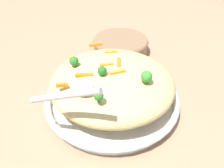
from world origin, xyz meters
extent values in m
plane|color=#9E7F60|center=(0.00, 0.00, 0.00)|extent=(2.40, 2.40, 0.00)
cylinder|color=silver|center=(0.00, 0.00, 0.01)|extent=(0.33, 0.33, 0.02)
torus|color=silver|center=(0.00, 0.00, 0.03)|extent=(0.36, 0.36, 0.02)
torus|color=black|center=(0.00, 0.00, 0.03)|extent=(0.35, 0.35, 0.00)
ellipsoid|color=#D1BA7A|center=(0.00, 0.00, 0.08)|extent=(0.32, 0.31, 0.09)
cube|color=orange|center=(-0.02, 0.02, 0.13)|extent=(0.04, 0.03, 0.01)
cube|color=orange|center=(0.03, -0.08, 0.12)|extent=(0.03, 0.03, 0.01)
cube|color=orange|center=(0.08, 0.10, 0.12)|extent=(0.03, 0.02, 0.01)
cube|color=orange|center=(-0.01, -0.03, 0.13)|extent=(0.02, 0.04, 0.01)
cube|color=orange|center=(0.09, -0.10, 0.12)|extent=(0.04, 0.03, 0.01)
cube|color=orange|center=(0.05, 0.05, 0.12)|extent=(0.04, 0.02, 0.01)
cube|color=orange|center=(0.02, -0.01, 0.13)|extent=(0.03, 0.02, 0.01)
cube|color=orange|center=(0.11, -0.01, 0.12)|extent=(0.03, 0.03, 0.01)
cylinder|color=#377928|center=(-0.09, 0.02, 0.12)|extent=(0.01, 0.01, 0.01)
sphere|color=#3D8E33|center=(-0.09, 0.02, 0.14)|extent=(0.03, 0.03, 0.03)
cylinder|color=#296820|center=(-0.01, 0.12, 0.12)|extent=(0.01, 0.01, 0.01)
sphere|color=#2D7A28|center=(-0.01, 0.12, 0.13)|extent=(0.02, 0.02, 0.02)
cylinder|color=#296820|center=(0.09, 0.01, 0.12)|extent=(0.01, 0.01, 0.01)
sphere|color=#2D7A28|center=(0.09, 0.01, 0.13)|extent=(0.02, 0.02, 0.02)
cylinder|color=#205B1C|center=(0.01, 0.04, 0.13)|extent=(0.01, 0.01, 0.01)
sphere|color=#236B23|center=(0.01, 0.04, 0.14)|extent=(0.02, 0.02, 0.02)
ellipsoid|color=#B7B7BC|center=(0.03, 0.10, 0.14)|extent=(0.06, 0.04, 0.02)
cylinder|color=#B7B7BC|center=(0.03, 0.18, 0.17)|extent=(0.15, 0.01, 0.07)
cylinder|color=#8C6B4C|center=(0.07, -0.29, 0.03)|extent=(0.19, 0.19, 0.06)
torus|color=#8C6B4C|center=(0.07, -0.29, 0.05)|extent=(0.20, 0.20, 0.02)
camera|label=1|loc=(-0.16, 0.47, 0.45)|focal=39.19mm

